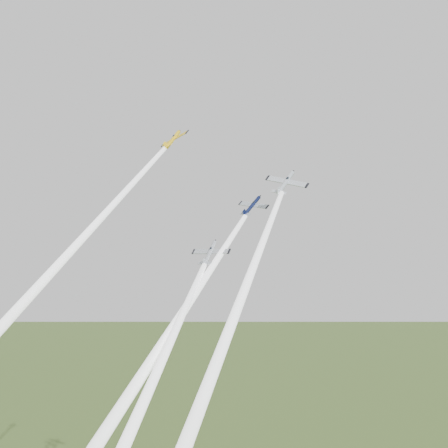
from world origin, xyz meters
The scene contains 8 objects.
plane_yellow centered at (-15.71, 0.71, 111.38)m, with size 8.09×8.02×1.27m, color yellow, non-canonical shape.
smoke_trail_yellow centered at (-22.58, -26.77, 82.96)m, with size 2.28×2.28×73.84m, color white, non-canonical shape.
plane_navy centered at (1.92, 2.52, 96.27)m, with size 7.07×7.01×1.11m, color #0C1337, non-canonical shape.
smoke_trail_navy centered at (-2.76, -19.93, 73.25)m, with size 2.28×2.28×58.59m, color white, non-canonical shape.
plane_silver_right centered at (9.36, 1.87, 100.29)m, with size 8.69×8.62×1.36m, color silver, non-canonical shape.
smoke_trail_silver_right centered at (10.02, -23.04, 75.29)m, with size 2.28×2.28×64.21m, color white, non-canonical shape.
plane_silver_low centered at (-2.12, -7.65, 86.60)m, with size 7.66×7.60×1.20m, color #ADB2BB, non-canonical shape.
smoke_trail_silver_low centered at (-0.94, -27.99, 66.15)m, with size 2.28×2.28×51.34m, color white, non-canonical shape.
Camera 1 is at (47.66, -99.02, 82.41)m, focal length 45.00 mm.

